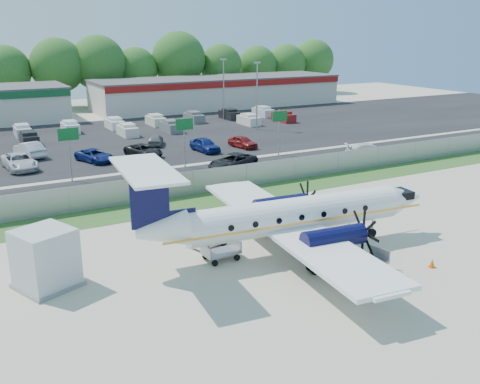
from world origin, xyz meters
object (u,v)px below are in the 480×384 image
aircraft (289,215)px  service_container (46,261)px  baggage_cart_near (221,252)px  pushback_tug (208,238)px  baggage_cart_far (368,263)px

aircraft → service_container: aircraft is taller
baggage_cart_near → pushback_tug: bearing=83.1°
service_container → aircraft: bearing=-9.2°
service_container → baggage_cart_near: bearing=-7.8°
aircraft → baggage_cart_far: (2.31, -4.52, -1.82)m
pushback_tug → baggage_cart_far: bearing=-51.6°
baggage_cart_near → aircraft: bearing=-12.5°
pushback_tug → baggage_cart_near: bearing=-96.9°
pushback_tug → baggage_cart_near: (-0.28, -2.32, -0.04)m
aircraft → pushback_tug: bearing=139.9°
baggage_cart_far → baggage_cart_near: bearing=139.8°
aircraft → baggage_cart_far: size_ratio=8.04×
aircraft → service_container: bearing=170.8°
baggage_cart_near → baggage_cart_far: baggage_cart_far is taller
aircraft → baggage_cart_far: bearing=-63.0°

